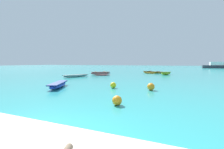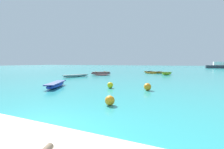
{
  "view_description": "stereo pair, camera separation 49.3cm",
  "coord_description": "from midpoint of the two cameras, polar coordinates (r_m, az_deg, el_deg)",
  "views": [
    {
      "loc": [
        2.76,
        -2.53,
        1.99
      ],
      "look_at": [
        -5.69,
        18.34,
        0.25
      ],
      "focal_mm": 24.0,
      "sensor_mm": 36.0,
      "label": 1
    },
    {
      "loc": [
        3.21,
        -2.34,
        1.99
      ],
      "look_at": [
        -5.69,
        18.34,
        0.25
      ],
      "focal_mm": 24.0,
      "sensor_mm": 36.0,
      "label": 2
    }
  ],
  "objects": [
    {
      "name": "distant_ferry",
      "position": [
        69.31,
        35.5,
        2.77
      ],
      "size": [
        10.97,
        2.41,
        2.41
      ],
      "color": "#2D333D",
      "rests_on": "ground_plane"
    },
    {
      "name": "mooring_buoy_2",
      "position": [
        11.23,
        13.37,
        -4.54
      ],
      "size": [
        0.53,
        0.53,
        0.53
      ],
      "color": "orange",
      "rests_on": "ground_plane"
    },
    {
      "name": "moored_boat_0",
      "position": [
        26.55,
        19.38,
        0.46
      ],
      "size": [
        1.82,
        2.2,
        0.49
      ],
      "rotation": [
        0.0,
        0.0,
        0.96
      ],
      "color": "#92C625",
      "rests_on": "ground_plane"
    },
    {
      "name": "moored_boat_2",
      "position": [
        25.37,
        -4.96,
        0.48
      ],
      "size": [
        4.47,
        4.83,
        0.55
      ],
      "rotation": [
        0.0,
        0.0,
        0.63
      ],
      "color": "#AC5F5F",
      "rests_on": "ground_plane"
    },
    {
      "name": "moored_boat_4",
      "position": [
        21.96,
        -14.24,
        -0.43
      ],
      "size": [
        2.46,
        3.96,
        0.33
      ],
      "rotation": [
        0.0,
        0.0,
        1.13
      ],
      "color": "#76AFB3",
      "rests_on": "ground_plane"
    },
    {
      "name": "mooring_buoy_1",
      "position": [
        7.14,
        -0.07,
        -9.86
      ],
      "size": [
        0.46,
        0.46,
        0.46
      ],
      "color": "orange",
      "rests_on": "ground_plane"
    },
    {
      "name": "mooring_buoy_0",
      "position": [
        11.89,
        -0.74,
        -4.07
      ],
      "size": [
        0.47,
        0.47,
        0.47
      ],
      "color": "yellow",
      "rests_on": "ground_plane"
    },
    {
      "name": "ground_plane",
      "position": [
        4.34,
        -27.78,
        -23.46
      ],
      "size": [
        240.0,
        240.0,
        0.0
      ],
      "color": "teal"
    },
    {
      "name": "moored_boat_1",
      "position": [
        13.01,
        -20.84,
        -3.64
      ],
      "size": [
        2.15,
        3.45,
        0.42
      ],
      "rotation": [
        0.0,
        0.0,
        -1.14
      ],
      "color": "#1E3CB5",
      "rests_on": "ground_plane"
    },
    {
      "name": "moored_boat_3",
      "position": [
        30.11,
        14.86,
        0.84
      ],
      "size": [
        4.16,
        3.65,
        0.41
      ],
      "rotation": [
        0.0,
        0.0,
        -0.26
      ],
      "color": "#9E6B18",
      "rests_on": "ground_plane"
    }
  ]
}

